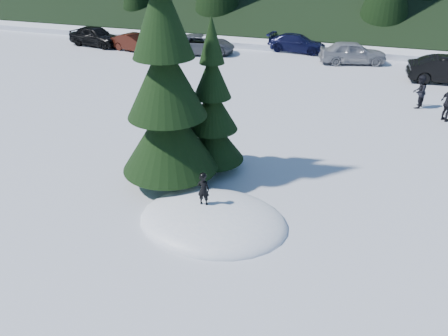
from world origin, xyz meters
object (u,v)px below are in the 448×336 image
(car_3, at_px, (297,43))
(car_0, at_px, (96,36))
(adult_0, at_px, (419,92))
(spruce_short, at_px, (213,114))
(car_2, at_px, (201,44))
(spruce_tall, at_px, (166,88))
(car_1, at_px, (135,43))
(car_4, at_px, (353,52))
(child_skier, at_px, (203,190))

(car_3, bearing_deg, car_0, 108.42)
(adult_0, bearing_deg, spruce_short, -19.37)
(car_0, bearing_deg, car_2, -79.47)
(spruce_short, distance_m, car_2, 17.84)
(car_0, bearing_deg, spruce_tall, -131.04)
(adult_0, xyz_separation_m, car_1, (-19.25, 6.16, -0.20))
(car_4, bearing_deg, spruce_tall, 150.22)
(spruce_short, bearing_deg, child_skier, -74.33)
(car_1, bearing_deg, car_4, -70.78)
(spruce_tall, bearing_deg, adult_0, 52.60)
(spruce_short, xyz_separation_m, car_1, (-12.02, 15.52, -1.49))
(adult_0, xyz_separation_m, car_2, (-14.33, 6.95, -0.13))
(child_skier, height_order, car_1, child_skier)
(spruce_tall, bearing_deg, car_4, 76.51)
(car_1, bearing_deg, spruce_tall, -133.53)
(child_skier, distance_m, car_2, 20.96)
(car_4, bearing_deg, child_skier, 156.44)
(child_skier, distance_m, car_1, 22.63)
(spruce_short, height_order, car_0, spruce_short)
(child_skier, bearing_deg, spruce_tall, -47.58)
(car_0, xyz_separation_m, car_3, (15.05, 3.18, -0.12))
(spruce_short, bearing_deg, car_2, 113.52)
(child_skier, height_order, car_3, child_skier)
(car_2, relative_size, car_3, 1.12)
(car_2, bearing_deg, car_0, 76.15)
(spruce_tall, distance_m, spruce_short, 2.11)
(adult_0, bearing_deg, car_0, -87.95)
(spruce_tall, distance_m, car_2, 18.92)
(spruce_tall, height_order, car_4, spruce_tall)
(spruce_short, height_order, car_3, spruce_short)
(spruce_tall, distance_m, adult_0, 13.78)
(spruce_tall, height_order, car_1, spruce_tall)
(car_1, height_order, car_3, car_3)
(spruce_short, bearing_deg, car_3, 91.99)
(spruce_tall, relative_size, adult_0, 5.31)
(spruce_tall, bearing_deg, car_1, 123.06)
(car_1, xyz_separation_m, car_3, (11.35, 3.71, 0.02))
(spruce_short, distance_m, adult_0, 11.90)
(car_2, height_order, car_4, car_4)
(car_1, relative_size, car_2, 0.76)
(car_0, height_order, car_3, car_0)
(spruce_short, height_order, adult_0, spruce_short)
(car_0, bearing_deg, car_4, -78.06)
(car_0, xyz_separation_m, car_1, (3.70, -0.53, -0.14))
(car_2, bearing_deg, car_4, -101.29)
(adult_0, xyz_separation_m, car_4, (-3.79, 7.73, -0.07))
(car_2, relative_size, car_4, 1.13)
(car_2, bearing_deg, spruce_tall, -176.56)
(spruce_tall, xyz_separation_m, car_4, (4.44, 18.50, -2.58))
(adult_0, distance_m, car_3, 12.65)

